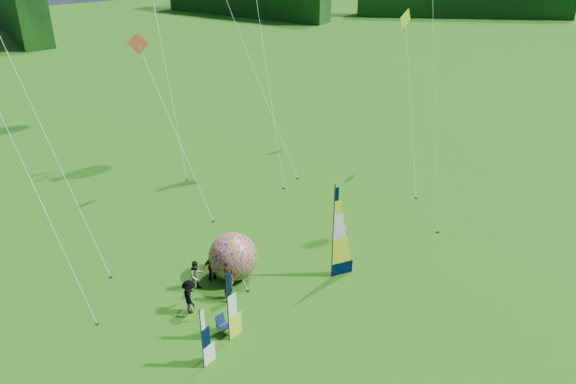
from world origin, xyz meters
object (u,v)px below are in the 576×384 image
bol_inflatable (233,256)px  spectator_d (212,266)px  side_banner_far (202,341)px  spectator_a (229,284)px  spectator_b (197,276)px  side_banner_left (228,308)px  spectator_c (190,297)px  kite_whale (239,20)px  feather_banner_main (333,234)px  camp_chair (224,325)px

bol_inflatable → spectator_d: (-1.03, 0.37, -0.44)m
bol_inflatable → side_banner_far: bearing=-128.8°
spectator_a → spectator_b: bearing=85.2°
side_banner_left → side_banner_far: 1.92m
spectator_c → kite_whale: bearing=-31.0°
side_banner_far → spectator_a: side_banner_far is taller
feather_banner_main → spectator_c: feather_banner_main is taller
spectator_b → side_banner_left: bearing=-93.1°
bol_inflatable → kite_whale: kite_whale is taller
camp_chair → kite_whale: 23.20m
bol_inflatable → side_banner_left: bearing=-120.2°
side_banner_left → camp_chair: bearing=72.2°
spectator_c → spectator_d: bearing=-43.6°
side_banner_far → spectator_c: bearing=54.0°
kite_whale → spectator_a: bearing=-130.8°
feather_banner_main → bol_inflatable: feather_banner_main is taller
feather_banner_main → camp_chair: (-6.69, -0.87, -2.12)m
bol_inflatable → spectator_a: bol_inflatable is taller
spectator_c → camp_chair: size_ratio=1.88×
feather_banner_main → spectator_d: (-5.29, 3.13, -1.77)m
feather_banner_main → side_banner_left: size_ratio=1.46×
bol_inflatable → camp_chair: 4.44m
side_banner_far → bol_inflatable: 6.56m
feather_banner_main → spectator_a: feather_banner_main is taller
camp_chair → bol_inflatable: bearing=38.6°
bol_inflatable → spectator_c: 3.39m
feather_banner_main → spectator_c: (-7.32, 1.35, -1.71)m
side_banner_far → bol_inflatable: (4.11, 5.11, -0.20)m
camp_chair → kite_whale: kite_whale is taller
side_banner_far → camp_chair: size_ratio=3.14×
feather_banner_main → spectator_d: 6.40m
feather_banner_main → side_banner_far: size_ratio=1.77×
spectator_b → spectator_d: spectator_b is taller
kite_whale → spectator_d: bearing=-134.1°
spectator_d → bol_inflatable: bearing=165.5°
feather_banner_main → bol_inflatable: (-4.26, 2.76, -1.33)m
spectator_a → bol_inflatable: bearing=21.0°
side_banner_left → kite_whale: 23.14m
spectator_d → kite_whale: kite_whale is taller
kite_whale → side_banner_far: bearing=-132.7°
spectator_a → spectator_c: bearing=139.3°
spectator_c → feather_banner_main: bearing=-95.2°
side_banner_far → kite_whale: size_ratio=0.14×
feather_banner_main → spectator_b: feather_banner_main is taller
feather_banner_main → spectator_d: size_ratio=3.16×
side_banner_left → spectator_c: bearing=86.4°
side_banner_far → bol_inflatable: size_ratio=1.16×
spectator_a → kite_whale: (9.58, 15.99, 9.27)m
feather_banner_main → camp_chair: feather_banner_main is taller
spectator_a → kite_whale: bearing=24.1°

